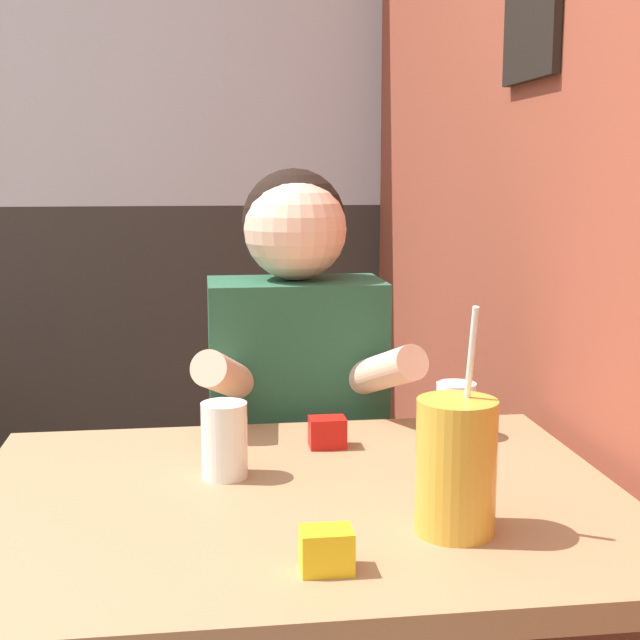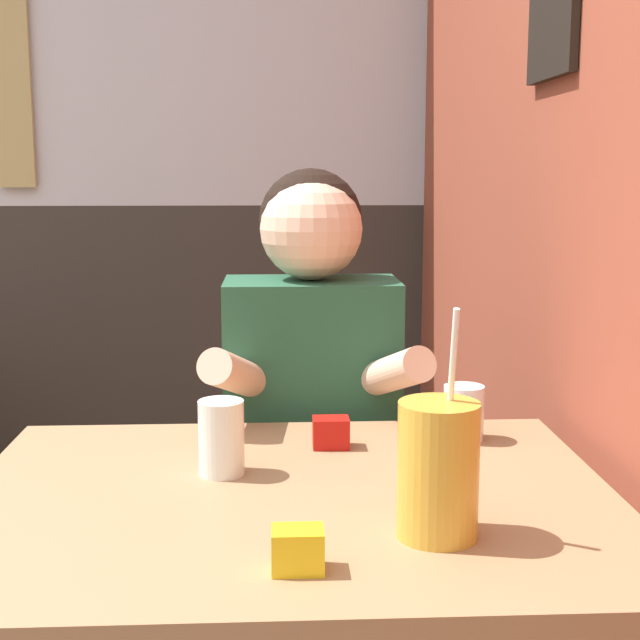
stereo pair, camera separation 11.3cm
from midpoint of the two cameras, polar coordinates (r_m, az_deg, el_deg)
brick_wall_right at (r=2.07m, az=14.62°, el=12.86°), size 0.08×4.31×2.70m
main_table at (r=1.32m, az=0.63°, el=-14.35°), size 0.93×0.73×0.77m
person_seated at (r=1.81m, az=1.27°, el=-9.06°), size 0.42×0.40×1.23m
cocktail_pitcher at (r=1.13m, az=10.45°, el=-9.43°), size 0.10×0.10×0.29m
glass_near_pitcher at (r=1.54m, az=11.26°, el=-5.87°), size 0.07×0.07×0.09m
glass_center at (r=1.35m, az=-3.93°, el=-7.55°), size 0.07×0.07×0.11m
condiment_ketchup at (r=1.48m, az=2.90°, el=-7.23°), size 0.06×0.04×0.05m
condiment_mustard at (r=1.05m, az=1.75°, el=-14.54°), size 0.06×0.04×0.05m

